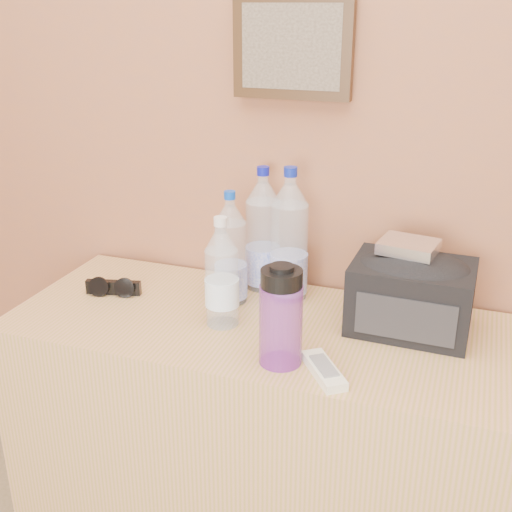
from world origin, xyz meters
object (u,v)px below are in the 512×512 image
at_px(pet_large_c, 289,242).
at_px(toiletry_bag, 411,292).
at_px(dresser, 258,450).
at_px(sunglasses, 114,287).
at_px(pet_large_b, 263,235).
at_px(foil_packet, 409,246).
at_px(pet_small, 222,278).
at_px(nalgene_bottle, 281,316).
at_px(ac_remote, 324,370).
at_px(pet_large_a, 231,254).

distance_m(pet_large_c, toiletry_bag, 0.34).
relative_size(dresser, sunglasses, 8.33).
xyz_separation_m(pet_large_c, sunglasses, (-0.45, -0.14, -0.14)).
relative_size(pet_large_b, pet_large_c, 0.96).
bearing_deg(pet_large_c, foil_packet, -10.82).
relative_size(pet_small, foil_packet, 2.13).
relative_size(sunglasses, foil_packet, 1.15).
height_order(pet_large_b, nalgene_bottle, pet_large_b).
xyz_separation_m(dresser, toiletry_bag, (0.35, 0.09, 0.48)).
bearing_deg(ac_remote, pet_large_c, 172.01).
relative_size(sunglasses, toiletry_bag, 0.53).
height_order(ac_remote, toiletry_bag, toiletry_bag).
height_order(dresser, pet_large_a, pet_large_a).
xyz_separation_m(toiletry_bag, foil_packet, (-0.02, 0.02, 0.11)).
bearing_deg(pet_small, pet_large_c, 62.17).
bearing_deg(pet_large_b, foil_packet, -13.97).
xyz_separation_m(nalgene_bottle, foil_packet, (0.23, 0.27, 0.09)).
bearing_deg(foil_packet, sunglasses, -173.59).
relative_size(pet_large_a, toiletry_bag, 1.07).
relative_size(pet_large_a, sunglasses, 2.02).
bearing_deg(pet_large_a, dresser, -40.87).
height_order(pet_large_c, toiletry_bag, pet_large_c).
bearing_deg(sunglasses, foil_packet, -7.80).
distance_m(pet_small, foil_packet, 0.44).
xyz_separation_m(pet_large_a, pet_large_b, (0.05, 0.11, 0.02)).
relative_size(pet_large_b, ac_remote, 2.26).
bearing_deg(nalgene_bottle, sunglasses, 160.95).
distance_m(pet_large_c, sunglasses, 0.49).
xyz_separation_m(pet_small, nalgene_bottle, (0.19, -0.12, -0.01)).
bearing_deg(pet_large_a, ac_remote, -40.38).
relative_size(pet_large_a, ac_remote, 2.00).
relative_size(pet_large_a, nalgene_bottle, 1.31).
distance_m(nalgene_bottle, sunglasses, 0.57).
distance_m(pet_large_a, pet_small, 0.13).
distance_m(dresser, nalgene_bottle, 0.53).
bearing_deg(pet_large_b, ac_remote, -54.95).
xyz_separation_m(pet_small, sunglasses, (-0.34, 0.06, -0.10)).
relative_size(pet_large_b, nalgene_bottle, 1.48).
height_order(nalgene_bottle, foil_packet, nalgene_bottle).
bearing_deg(dresser, sunglasses, 176.78).
bearing_deg(nalgene_bottle, pet_large_b, 114.58).
bearing_deg(ac_remote, foil_packet, 120.49).
bearing_deg(pet_large_b, nalgene_bottle, -65.42).
height_order(dresser, pet_large_c, pet_large_c).
height_order(dresser, foil_packet, foil_packet).
xyz_separation_m(dresser, pet_small, (-0.08, -0.03, 0.50)).
height_order(pet_large_b, sunglasses, pet_large_b).
height_order(pet_large_a, toiletry_bag, pet_large_a).
height_order(pet_large_a, pet_large_b, pet_large_b).
relative_size(pet_large_b, foil_packet, 2.63).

